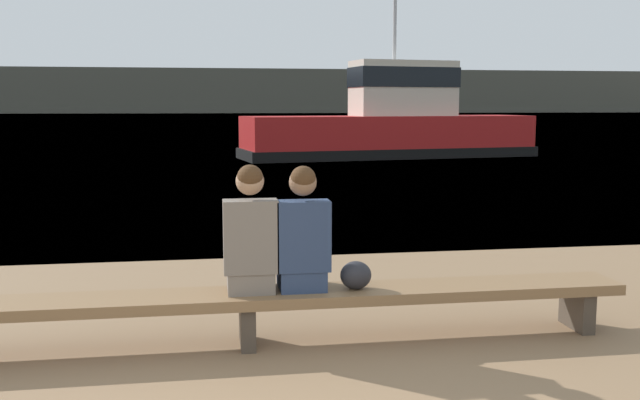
# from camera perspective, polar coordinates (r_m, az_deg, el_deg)

# --- Properties ---
(water_surface) EXTENTS (240.00, 240.00, 0.00)m
(water_surface) POSITION_cam_1_polar(r_m,az_deg,el_deg) (129.16, -8.96, 6.70)
(water_surface) COLOR teal
(water_surface) RESTS_ON ground
(far_shoreline) EXTENTS (600.00, 12.00, 9.99)m
(far_shoreline) POSITION_cam_1_polar(r_m,az_deg,el_deg) (168.31, -9.02, 8.60)
(far_shoreline) COLOR #4C4C42
(far_shoreline) RESTS_ON ground
(bench_main) EXTENTS (6.47, 0.51, 0.45)m
(bench_main) POSITION_cam_1_polar(r_m,az_deg,el_deg) (5.97, -5.87, -8.14)
(bench_main) COLOR brown
(bench_main) RESTS_ON ground
(person_left) EXTENTS (0.44, 0.44, 1.06)m
(person_left) POSITION_cam_1_polar(r_m,az_deg,el_deg) (5.85, -5.59, -2.95)
(person_left) COLOR #70665B
(person_left) RESTS_ON bench_main
(person_right) EXTENTS (0.44, 0.44, 1.05)m
(person_right) POSITION_cam_1_polar(r_m,az_deg,el_deg) (5.89, -1.41, -2.92)
(person_right) COLOR navy
(person_right) RESTS_ON bench_main
(shopping_bag) EXTENTS (0.26, 0.23, 0.24)m
(shopping_bag) POSITION_cam_1_polar(r_m,az_deg,el_deg) (6.01, 2.88, -6.03)
(shopping_bag) COLOR #232328
(shopping_bag) RESTS_ON bench_main
(tugboat_red) EXTENTS (11.52, 4.54, 6.64)m
(tugboat_red) POSITION_cam_1_polar(r_m,az_deg,el_deg) (27.20, 5.82, 5.83)
(tugboat_red) COLOR #A81919
(tugboat_red) RESTS_ON water_surface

